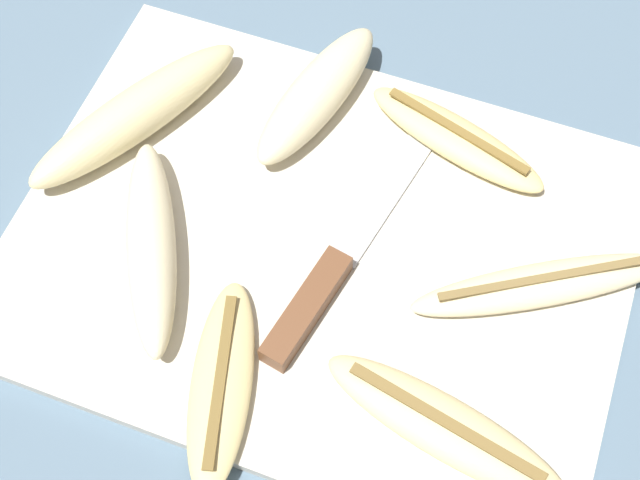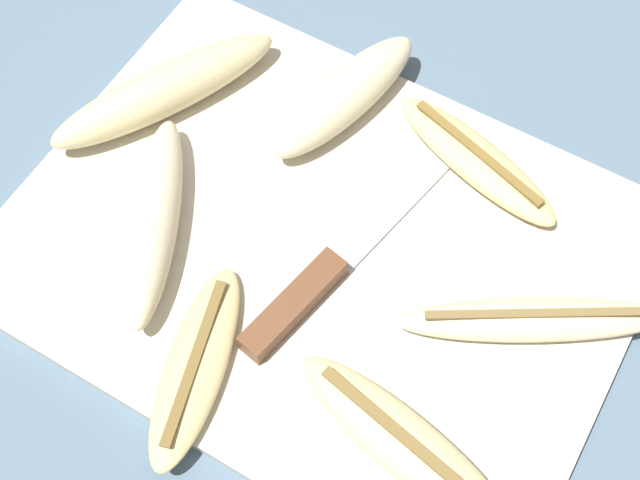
% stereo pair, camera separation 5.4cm
% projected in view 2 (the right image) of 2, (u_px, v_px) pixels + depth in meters
% --- Properties ---
extents(ground_plane, '(4.00, 4.00, 0.00)m').
position_uv_depth(ground_plane, '(320.00, 254.00, 0.67)').
color(ground_plane, slate).
extents(cutting_board, '(0.45, 0.34, 0.01)m').
position_uv_depth(cutting_board, '(320.00, 250.00, 0.66)').
color(cutting_board, beige).
rests_on(cutting_board, ground_plane).
extents(knife, '(0.07, 0.24, 0.02)m').
position_uv_depth(knife, '(319.00, 279.00, 0.63)').
color(knife, brown).
rests_on(knife, cutting_board).
extents(banana_golden_short, '(0.16, 0.08, 0.02)m').
position_uv_depth(banana_golden_short, '(476.00, 160.00, 0.68)').
color(banana_golden_short, '#EDD689').
rests_on(banana_golden_short, cutting_board).
extents(banana_soft_right, '(0.13, 0.19, 0.04)m').
position_uv_depth(banana_soft_right, '(165.00, 90.00, 0.70)').
color(banana_soft_right, beige).
rests_on(banana_soft_right, cutting_board).
extents(banana_ripe_center, '(0.18, 0.08, 0.02)m').
position_uv_depth(banana_ripe_center, '(406.00, 445.00, 0.58)').
color(banana_ripe_center, beige).
rests_on(banana_ripe_center, cutting_board).
extents(banana_bright_far, '(0.11, 0.17, 0.04)m').
position_uv_depth(banana_bright_far, '(154.00, 220.00, 0.65)').
color(banana_bright_far, beige).
rests_on(banana_bright_far, cutting_board).
extents(banana_spotted_left, '(0.08, 0.16, 0.02)m').
position_uv_depth(banana_spotted_left, '(196.00, 365.00, 0.60)').
color(banana_spotted_left, '#DBC684').
rests_on(banana_spotted_left, cutting_board).
extents(banana_cream_curved, '(0.18, 0.13, 0.02)m').
position_uv_depth(banana_cream_curved, '(533.00, 319.00, 0.62)').
color(banana_cream_curved, beige).
rests_on(banana_cream_curved, cutting_board).
extents(banana_pale_long, '(0.08, 0.16, 0.04)m').
position_uv_depth(banana_pale_long, '(345.00, 96.00, 0.70)').
color(banana_pale_long, beige).
rests_on(banana_pale_long, cutting_board).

